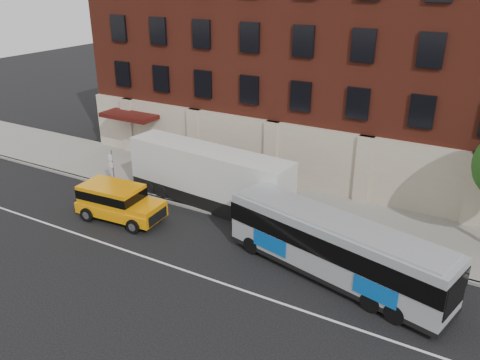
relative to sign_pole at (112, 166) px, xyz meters
The scene contains 9 objects.
ground 10.59m from the sign_pole, 35.87° to the right, with size 120.00×120.00×0.00m, color black.
sidewalk 9.07m from the sign_pole, 18.56° to the left, with size 60.00×6.00×0.15m, color gray.
kerb 8.61m from the sign_pole, ahead, with size 60.00×0.25×0.15m, color gray.
lane_line 10.31m from the sign_pole, 33.60° to the right, with size 60.00×0.12×0.01m, color silver.
building 15.03m from the sign_pole, 51.75° to the left, with size 30.00×12.10×15.00m.
sign_pole is the anchor object (origin of this frame).
city_bus 16.00m from the sign_pole, ahead, with size 10.93×4.78×2.93m.
yellow_suv 4.60m from the sign_pole, 44.21° to the right, with size 5.25×2.54×1.98m.
shipping_container 6.81m from the sign_pole, ahead, with size 10.65×3.05×3.50m.
Camera 1 is at (12.92, -15.07, 12.87)m, focal length 36.76 mm.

